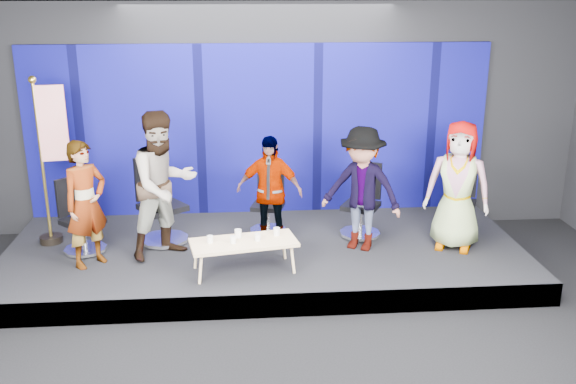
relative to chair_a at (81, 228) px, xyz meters
name	(u,v)px	position (x,y,z in m)	size (l,w,h in m)	color
ground	(276,366)	(2.44, -2.51, -0.63)	(10.00, 10.00, 0.00)	black
room_walls	(275,132)	(2.44, -2.51, 1.80)	(10.02, 8.02, 3.51)	black
riser	(265,255)	(2.44, -0.01, -0.48)	(7.00, 3.00, 0.30)	black
backdrop	(259,130)	(2.44, 1.44, 0.97)	(7.00, 0.08, 2.60)	#08085E
chair_a	(81,228)	(0.00, 0.00, 0.00)	(0.80, 0.80, 1.00)	silver
panelist_a	(86,204)	(0.21, -0.45, 0.48)	(0.59, 0.39, 1.62)	black
chair_b	(161,215)	(1.03, 0.26, 0.06)	(0.93, 0.93, 1.19)	silver
panelist_b	(164,185)	(1.15, -0.23, 0.63)	(0.94, 0.73, 1.93)	black
chair_c	(269,211)	(2.53, 0.52, -0.02)	(0.65, 0.65, 0.95)	silver
panelist_c	(269,191)	(2.52, 0.02, 0.44)	(0.90, 0.37, 1.53)	black
chair_d	(362,212)	(3.84, 0.29, 0.01)	(0.79, 0.79, 1.03)	silver
panelist_d	(362,189)	(3.73, -0.20, 0.51)	(1.08, 0.62, 1.68)	black
chair_e	(457,211)	(5.20, 0.20, 0.02)	(0.80, 0.80, 1.08)	silver
panelist_e	(458,186)	(5.00, -0.27, 0.54)	(0.85, 0.55, 1.74)	black
coffee_table	(244,243)	(2.15, -0.82, 0.04)	(1.38, 0.78, 0.40)	tan
mug_a	(210,239)	(1.74, -0.84, 0.12)	(0.08, 0.08, 0.09)	silver
mug_b	(233,240)	(2.02, -0.88, 0.12)	(0.08, 0.08, 0.09)	silver
mug_c	(238,233)	(2.09, -0.69, 0.12)	(0.09, 0.09, 0.10)	silver
mug_d	(258,237)	(2.33, -0.82, 0.12)	(0.08, 0.08, 0.09)	silver
mug_e	(277,232)	(2.57, -0.65, 0.12)	(0.08, 0.08, 0.10)	silver
flag_stand	(51,157)	(-0.39, 0.34, 0.89)	(0.53, 0.31, 2.30)	black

